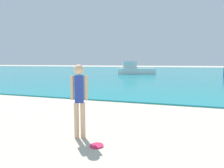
# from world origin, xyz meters

# --- Properties ---
(water) EXTENTS (160.00, 60.00, 0.06)m
(water) POSITION_xyz_m (0.00, 41.41, 0.03)
(water) COLOR teal
(water) RESTS_ON ground
(person_standing) EXTENTS (0.33, 0.20, 1.53)m
(person_standing) POSITION_xyz_m (0.09, 7.58, 0.87)
(person_standing) COLOR #DDAD84
(person_standing) RESTS_ON ground
(frisbee) EXTENTS (0.25, 0.25, 0.03)m
(frisbee) POSITION_xyz_m (0.58, 7.30, 0.01)
(frisbee) COLOR #E51E4C
(frisbee) RESTS_ON ground
(boat_far) EXTENTS (5.04, 2.91, 1.63)m
(boat_far) POSITION_xyz_m (-3.08, 29.33, 0.62)
(boat_far) COLOR white
(boat_far) RESTS_ON water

